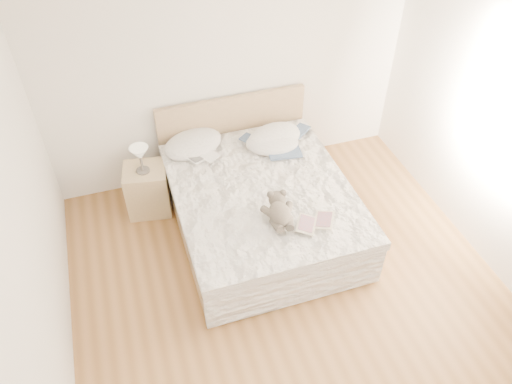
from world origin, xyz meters
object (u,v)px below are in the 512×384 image
table_lamp (140,155)px  teddy_bear (280,220)px  nightstand (148,190)px  childrens_book (315,223)px  bed (260,204)px  photo_book (201,157)px

table_lamp → teddy_bear: 1.61m
nightstand → table_lamp: size_ratio=1.83×
teddy_bear → childrens_book: bearing=-16.3°
bed → teddy_bear: bearing=-90.5°
photo_book → childrens_book: bearing=-86.5°
photo_book → teddy_bear: bearing=-95.7°
bed → childrens_book: 0.84m
childrens_book → teddy_bear: 0.33m
table_lamp → nightstand: bearing=59.8°
table_lamp → childrens_book: bearing=-43.3°
nightstand → table_lamp: 0.50m
bed → nightstand: 1.23m
table_lamp → photo_book: (0.62, -0.05, -0.15)m
bed → table_lamp: (-1.08, 0.59, 0.47)m
photo_book → nightstand: bearing=145.9°
photo_book → childrens_book: same height
table_lamp → photo_book: table_lamp is taller
childrens_book → bed: bearing=143.6°
nightstand → childrens_book: childrens_book is taller
nightstand → childrens_book: size_ratio=1.59×
photo_book → childrens_book: 1.47m
bed → nightstand: (-1.07, 0.61, -0.03)m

